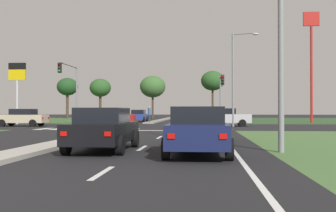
{
  "coord_description": "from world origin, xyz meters",
  "views": [
    {
      "loc": [
        5.77,
        -4.95,
        1.42
      ],
      "look_at": [
        2.9,
        28.08,
        1.78
      ],
      "focal_mm": 42.82,
      "sensor_mm": 36.0,
      "label": 1
    }
  ],
  "objects_px": {
    "fuel_price_totem": "(17,79)",
    "car_navy_fifth": "(198,130)",
    "car_beige_second": "(22,117)",
    "traffic_signal_far_right": "(221,90)",
    "treeline_near": "(67,87)",
    "car_silver_third": "(225,117)",
    "pedestrian_at_median": "(149,112)",
    "car_teal_eighth": "(201,124)",
    "street_lamp_near": "(274,8)",
    "street_lamp_second": "(235,74)",
    "traffic_signal_far_left": "(71,82)",
    "fastfood_pole_sign": "(311,43)",
    "car_blue_sixth": "(138,116)",
    "treeline_second": "(100,88)",
    "car_black_near": "(104,129)",
    "car_red_fourth": "(109,117)",
    "treeline_fourth": "(213,81)",
    "treeline_third": "(153,87)"
  },
  "relations": [
    {
      "from": "car_black_near",
      "to": "traffic_signal_far_right",
      "type": "relative_size",
      "value": 0.88
    },
    {
      "from": "pedestrian_at_median",
      "to": "fuel_price_totem",
      "type": "height_order",
      "value": "fuel_price_totem"
    },
    {
      "from": "car_teal_eighth",
      "to": "street_lamp_near",
      "type": "distance_m",
      "value": 6.58
    },
    {
      "from": "car_navy_fifth",
      "to": "treeline_third",
      "type": "height_order",
      "value": "treeline_third"
    },
    {
      "from": "car_teal_eighth",
      "to": "treeline_near",
      "type": "relative_size",
      "value": 0.64
    },
    {
      "from": "fastfood_pole_sign",
      "to": "fuel_price_totem",
      "type": "relative_size",
      "value": 2.0
    },
    {
      "from": "car_blue_sixth",
      "to": "treeline_fourth",
      "type": "height_order",
      "value": "treeline_fourth"
    },
    {
      "from": "fuel_price_totem",
      "to": "car_navy_fifth",
      "type": "bearing_deg",
      "value": -54.97
    },
    {
      "from": "car_black_near",
      "to": "car_navy_fifth",
      "type": "xyz_separation_m",
      "value": [
        3.33,
        -1.0,
        0.01
      ]
    },
    {
      "from": "car_navy_fifth",
      "to": "traffic_signal_far_right",
      "type": "xyz_separation_m",
      "value": [
        1.98,
        27.02,
        2.7
      ]
    },
    {
      "from": "car_red_fourth",
      "to": "fastfood_pole_sign",
      "type": "relative_size",
      "value": 0.36
    },
    {
      "from": "traffic_signal_far_right",
      "to": "street_lamp_near",
      "type": "distance_m",
      "value": 25.95
    },
    {
      "from": "car_beige_second",
      "to": "traffic_signal_far_right",
      "type": "bearing_deg",
      "value": -72.86
    },
    {
      "from": "car_black_near",
      "to": "treeline_fourth",
      "type": "distance_m",
      "value": 54.51
    },
    {
      "from": "car_blue_sixth",
      "to": "street_lamp_second",
      "type": "relative_size",
      "value": 0.52
    },
    {
      "from": "traffic_signal_far_left",
      "to": "car_navy_fifth",
      "type": "bearing_deg",
      "value": -63.75
    },
    {
      "from": "traffic_signal_far_right",
      "to": "treeline_second",
      "type": "height_order",
      "value": "treeline_second"
    },
    {
      "from": "pedestrian_at_median",
      "to": "treeline_near",
      "type": "height_order",
      "value": "treeline_near"
    },
    {
      "from": "traffic_signal_far_left",
      "to": "treeline_second",
      "type": "relative_size",
      "value": 0.9
    },
    {
      "from": "treeline_second",
      "to": "fastfood_pole_sign",
      "type": "bearing_deg",
      "value": -34.09
    },
    {
      "from": "car_beige_second",
      "to": "traffic_signal_far_right",
      "type": "xyz_separation_m",
      "value": [
        17.86,
        5.51,
        2.69
      ]
    },
    {
      "from": "car_silver_third",
      "to": "car_navy_fifth",
      "type": "bearing_deg",
      "value": -5.22
    },
    {
      "from": "car_red_fourth",
      "to": "street_lamp_second",
      "type": "bearing_deg",
      "value": 85.69
    },
    {
      "from": "car_teal_eighth",
      "to": "street_lamp_near",
      "type": "height_order",
      "value": "street_lamp_near"
    },
    {
      "from": "treeline_near",
      "to": "traffic_signal_far_right",
      "type": "bearing_deg",
      "value": -48.54
    },
    {
      "from": "pedestrian_at_median",
      "to": "fuel_price_totem",
      "type": "bearing_deg",
      "value": -45.65
    },
    {
      "from": "car_black_near",
      "to": "treeline_second",
      "type": "xyz_separation_m",
      "value": [
        -14.09,
        53.66,
        4.48
      ]
    },
    {
      "from": "car_red_fourth",
      "to": "treeline_near",
      "type": "bearing_deg",
      "value": -154.96
    },
    {
      "from": "car_blue_sixth",
      "to": "fastfood_pole_sign",
      "type": "relative_size",
      "value": 0.33
    },
    {
      "from": "car_blue_sixth",
      "to": "car_teal_eighth",
      "type": "distance_m",
      "value": 31.56
    },
    {
      "from": "car_silver_third",
      "to": "fuel_price_totem",
      "type": "relative_size",
      "value": 0.71
    },
    {
      "from": "car_beige_second",
      "to": "traffic_signal_far_left",
      "type": "relative_size",
      "value": 0.71
    },
    {
      "from": "fastfood_pole_sign",
      "to": "treeline_third",
      "type": "bearing_deg",
      "value": 133.59
    },
    {
      "from": "car_silver_third",
      "to": "pedestrian_at_median",
      "type": "relative_size",
      "value": 2.61
    },
    {
      "from": "traffic_signal_far_right",
      "to": "street_lamp_second",
      "type": "height_order",
      "value": "street_lamp_second"
    },
    {
      "from": "car_silver_third",
      "to": "street_lamp_near",
      "type": "distance_m",
      "value": 22.55
    },
    {
      "from": "car_red_fourth",
      "to": "fuel_price_totem",
      "type": "height_order",
      "value": "fuel_price_totem"
    },
    {
      "from": "treeline_fourth",
      "to": "traffic_signal_far_right",
      "type": "bearing_deg",
      "value": -89.65
    },
    {
      "from": "treeline_fourth",
      "to": "treeline_near",
      "type": "bearing_deg",
      "value": 177.38
    },
    {
      "from": "street_lamp_second",
      "to": "pedestrian_at_median",
      "type": "distance_m",
      "value": 13.43
    },
    {
      "from": "car_teal_eighth",
      "to": "street_lamp_near",
      "type": "relative_size",
      "value": 0.52
    },
    {
      "from": "car_black_near",
      "to": "street_lamp_second",
      "type": "height_order",
      "value": "street_lamp_second"
    },
    {
      "from": "car_beige_second",
      "to": "car_navy_fifth",
      "type": "bearing_deg",
      "value": -143.58
    },
    {
      "from": "car_beige_second",
      "to": "treeline_near",
      "type": "bearing_deg",
      "value": 12.8
    },
    {
      "from": "pedestrian_at_median",
      "to": "treeline_third",
      "type": "relative_size",
      "value": 0.23
    },
    {
      "from": "car_teal_eighth",
      "to": "car_silver_third",
      "type": "bearing_deg",
      "value": 83.38
    },
    {
      "from": "car_black_near",
      "to": "car_red_fourth",
      "type": "distance_m",
      "value": 22.83
    },
    {
      "from": "traffic_signal_far_right",
      "to": "pedestrian_at_median",
      "type": "relative_size",
      "value": 2.9
    },
    {
      "from": "car_navy_fifth",
      "to": "car_teal_eighth",
      "type": "bearing_deg",
      "value": 89.24
    },
    {
      "from": "fastfood_pole_sign",
      "to": "treeline_near",
      "type": "height_order",
      "value": "fastfood_pole_sign"
    }
  ]
}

